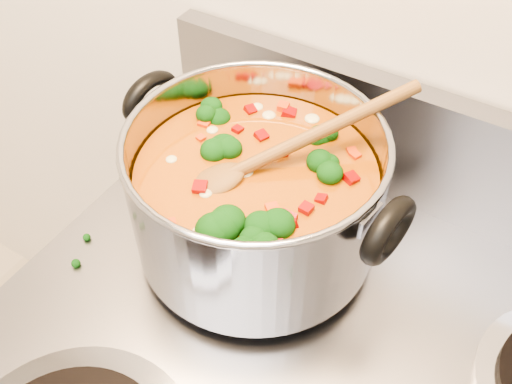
% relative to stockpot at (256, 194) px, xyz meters
% --- Properties ---
extents(stockpot, '(0.34, 0.27, 0.16)m').
position_rel_stockpot_xyz_m(stockpot, '(0.00, 0.00, 0.00)').
color(stockpot, '#98989F').
rests_on(stockpot, electric_range).
extents(wooden_spoon, '(0.18, 0.22, 0.09)m').
position_rel_stockpot_xyz_m(wooden_spoon, '(0.01, 0.01, 0.05)').
color(wooden_spoon, brown).
rests_on(wooden_spoon, stockpot).
extents(cooktop_crumbs, '(0.25, 0.36, 0.01)m').
position_rel_stockpot_xyz_m(cooktop_crumbs, '(-0.02, -0.06, -0.08)').
color(cooktop_crumbs, black).
rests_on(cooktop_crumbs, electric_range).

